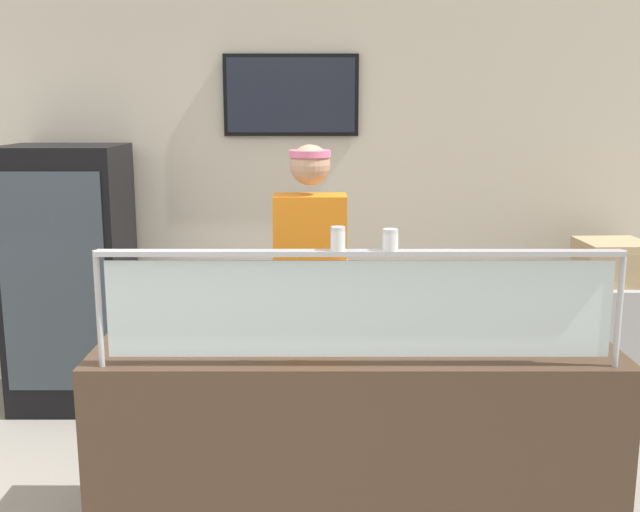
{
  "coord_description": "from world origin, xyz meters",
  "views": [
    {
      "loc": [
        0.96,
        -2.77,
        1.97
      ],
      "look_at": [
        0.97,
        0.44,
        1.32
      ],
      "focal_mm": 42.35,
      "sensor_mm": 36.0,
      "label": 1
    }
  ],
  "objects": [
    {
      "name": "ground_plane",
      "position": [
        1.11,
        1.0,
        0.0
      ],
      "size": [
        12.0,
        12.0,
        0.0
      ],
      "primitive_type": "plane",
      "color": "gray",
      "rests_on": "ground"
    },
    {
      "name": "shop_rear_unit",
      "position": [
        1.11,
        2.45,
        1.36
      ],
      "size": [
        6.62,
        0.13,
        2.7
      ],
      "color": "silver",
      "rests_on": "ground"
    },
    {
      "name": "sneeze_guard",
      "position": [
        1.11,
        0.06,
        1.24
      ],
      "size": [
        2.05,
        0.06,
        0.47
      ],
      "color": "#B2B5BC",
      "rests_on": "serving_counter"
    },
    {
      "name": "worker_figure",
      "position": [
        0.91,
        1.13,
        1.01
      ],
      "size": [
        0.41,
        0.5,
        1.76
      ],
      "color": "#23232D",
      "rests_on": "ground"
    },
    {
      "name": "pizza_box_stack",
      "position": [
        2.83,
        1.96,
        0.97
      ],
      "size": [
        0.43,
        0.43,
        0.27
      ],
      "color": "tan",
      "rests_on": "prep_shelf"
    },
    {
      "name": "pepper_flake_shaker",
      "position": [
        1.23,
        0.06,
        1.45
      ],
      "size": [
        0.06,
        0.06,
        0.08
      ],
      "color": "white",
      "rests_on": "sneeze_guard"
    },
    {
      "name": "drink_fridge",
      "position": [
        -0.67,
        2.0,
        0.85
      ],
      "size": [
        0.74,
        0.63,
        1.71
      ],
      "color": "black",
      "rests_on": "ground"
    },
    {
      "name": "prep_shelf",
      "position": [
        2.83,
        1.96,
        0.42
      ],
      "size": [
        0.7,
        0.55,
        0.83
      ],
      "primitive_type": "cube",
      "color": "#B7BABF",
      "rests_on": "ground"
    },
    {
      "name": "pizza_tray",
      "position": [
        1.04,
        0.43,
        0.97
      ],
      "size": [
        0.41,
        0.41,
        0.04
      ],
      "color": "#9EA0A8",
      "rests_on": "serving_counter"
    },
    {
      "name": "pizza_server",
      "position": [
        1.05,
        0.41,
        0.99
      ],
      "size": [
        0.15,
        0.29,
        0.01
      ],
      "primitive_type": "cube",
      "rotation": [
        0.0,
        0.0,
        -0.26
      ],
      "color": "#ADAFB7",
      "rests_on": "pizza_tray"
    },
    {
      "name": "serving_counter",
      "position": [
        1.11,
        0.4,
        0.47
      ],
      "size": [
        2.22,
        0.79,
        0.95
      ],
      "primitive_type": "cube",
      "color": "#4C3828",
      "rests_on": "ground"
    },
    {
      "name": "parmesan_shaker",
      "position": [
        1.03,
        0.06,
        1.46
      ],
      "size": [
        0.06,
        0.06,
        0.09
      ],
      "color": "white",
      "rests_on": "sneeze_guard"
    }
  ]
}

